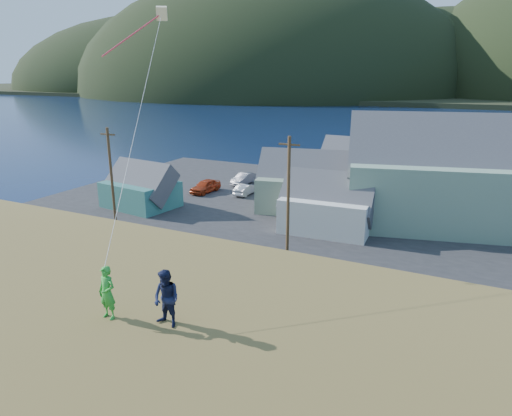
{
  "coord_description": "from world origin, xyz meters",
  "views": [
    {
      "loc": [
        8.52,
        -28.42,
        14.11
      ],
      "look_at": [
        0.78,
        -12.5,
        8.8
      ],
      "focal_mm": 32.0,
      "sensor_mm": 36.0,
      "label": 1
    }
  ],
  "objects_px": {
    "shed_palegreen_far": "(366,166)",
    "kite_flyer_navy": "(167,299)",
    "wharf": "(367,166)",
    "kite_flyer_green": "(107,293)",
    "shed_white": "(328,204)",
    "shed_palegreen_near": "(309,184)",
    "shed_teal": "(140,187)"
  },
  "relations": [
    {
      "from": "shed_palegreen_near",
      "to": "shed_palegreen_far",
      "type": "relative_size",
      "value": 1.0
    },
    {
      "from": "kite_flyer_navy",
      "to": "shed_palegreen_far",
      "type": "bearing_deg",
      "value": 102.51
    },
    {
      "from": "kite_flyer_green",
      "to": "kite_flyer_navy",
      "type": "xyz_separation_m",
      "value": [
        1.8,
        0.4,
        0.04
      ]
    },
    {
      "from": "shed_white",
      "to": "kite_flyer_navy",
      "type": "height_order",
      "value": "kite_flyer_navy"
    },
    {
      "from": "shed_palegreen_near",
      "to": "kite_flyer_navy",
      "type": "bearing_deg",
      "value": -88.25
    },
    {
      "from": "shed_white",
      "to": "wharf",
      "type": "bearing_deg",
      "value": 92.54
    },
    {
      "from": "shed_palegreen_near",
      "to": "shed_palegreen_far",
      "type": "height_order",
      "value": "shed_palegreen_near"
    },
    {
      "from": "wharf",
      "to": "shed_palegreen_far",
      "type": "xyz_separation_m",
      "value": [
        2.42,
        -12.41,
        2.45
      ]
    },
    {
      "from": "wharf",
      "to": "shed_palegreen_near",
      "type": "height_order",
      "value": "shed_palegreen_near"
    },
    {
      "from": "shed_white",
      "to": "shed_palegreen_near",
      "type": "bearing_deg",
      "value": 121.29
    },
    {
      "from": "shed_teal",
      "to": "shed_white",
      "type": "bearing_deg",
      "value": 12.08
    },
    {
      "from": "shed_teal",
      "to": "kite_flyer_navy",
      "type": "bearing_deg",
      "value": -40.7
    },
    {
      "from": "shed_palegreen_near",
      "to": "shed_white",
      "type": "xyz_separation_m",
      "value": [
        3.79,
        -5.52,
        -0.32
      ]
    },
    {
      "from": "shed_palegreen_far",
      "to": "kite_flyer_navy",
      "type": "height_order",
      "value": "kite_flyer_navy"
    },
    {
      "from": "shed_palegreen_far",
      "to": "kite_flyer_navy",
      "type": "distance_m",
      "value": 47.35
    },
    {
      "from": "wharf",
      "to": "shed_teal",
      "type": "xyz_separation_m",
      "value": [
        -17.29,
        -31.33,
        1.83
      ]
    },
    {
      "from": "shed_palegreen_far",
      "to": "kite_flyer_navy",
      "type": "xyz_separation_m",
      "value": [
        4.85,
        -46.82,
        5.14
      ]
    },
    {
      "from": "shed_white",
      "to": "kite_flyer_navy",
      "type": "xyz_separation_m",
      "value": [
        4.28,
        -29.36,
        5.49
      ]
    },
    {
      "from": "shed_white",
      "to": "kite_flyer_navy",
      "type": "relative_size",
      "value": 5.14
    },
    {
      "from": "wharf",
      "to": "shed_palegreen_far",
      "type": "distance_m",
      "value": 12.88
    },
    {
      "from": "wharf",
      "to": "shed_palegreen_near",
      "type": "bearing_deg",
      "value": -91.87
    },
    {
      "from": "wharf",
      "to": "kite_flyer_green",
      "type": "distance_m",
      "value": 60.36
    },
    {
      "from": "shed_palegreen_near",
      "to": "kite_flyer_navy",
      "type": "height_order",
      "value": "kite_flyer_navy"
    },
    {
      "from": "shed_teal",
      "to": "shed_white",
      "type": "relative_size",
      "value": 0.97
    },
    {
      "from": "kite_flyer_green",
      "to": "kite_flyer_navy",
      "type": "bearing_deg",
      "value": 17.29
    },
    {
      "from": "wharf",
      "to": "kite_flyer_green",
      "type": "relative_size",
      "value": 16.2
    },
    {
      "from": "wharf",
      "to": "kite_flyer_navy",
      "type": "relative_size",
      "value": 15.51
    },
    {
      "from": "shed_palegreen_near",
      "to": "shed_white",
      "type": "distance_m",
      "value": 6.7
    },
    {
      "from": "shed_teal",
      "to": "kite_flyer_green",
      "type": "bearing_deg",
      "value": -43.25
    },
    {
      "from": "shed_palegreen_far",
      "to": "shed_palegreen_near",
      "type": "bearing_deg",
      "value": -102.7
    },
    {
      "from": "shed_teal",
      "to": "kite_flyer_navy",
      "type": "distance_m",
      "value": 37.61
    },
    {
      "from": "wharf",
      "to": "kite_flyer_green",
      "type": "height_order",
      "value": "kite_flyer_green"
    }
  ]
}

